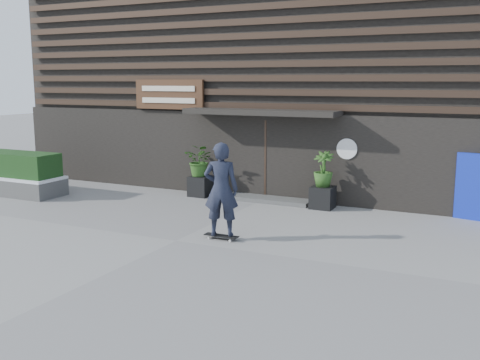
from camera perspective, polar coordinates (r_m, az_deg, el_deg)
The scene contains 11 objects.
ground at distance 12.23m, azimuth -6.55°, elevation -6.18°, with size 80.00×80.00×0.00m, color gray.
entrance_step at distance 16.17m, azimuth 2.17°, elevation -1.89°, with size 3.00×0.80×0.12m, color #494947.
planter_pot_left at distance 16.78m, azimuth -4.05°, elevation -0.63°, with size 0.60×0.60×0.60m, color black.
bamboo_left at distance 16.66m, azimuth -4.08°, elevation 2.01°, with size 0.86×0.75×0.96m, color #2D591E.
planter_pot_right at distance 15.29m, azimuth 8.42°, elevation -1.77°, with size 0.60×0.60×0.60m, color black.
bamboo_right at distance 15.15m, azimuth 8.50°, elevation 1.12°, with size 0.54×0.54×0.96m, color #2D591E.
raised_bed at distance 18.57m, azimuth -22.29°, elevation -0.49°, with size 3.50×1.20×0.50m, color #474744.
snow_layer at distance 18.52m, azimuth -22.35°, elevation 0.40°, with size 3.50×1.20×0.08m, color white.
hedge at distance 18.46m, azimuth -22.43°, elevation 1.59°, with size 3.30×1.00×0.70m, color #153513.
building at distance 20.85m, azimuth 8.28°, elevation 11.56°, with size 18.00×11.00×8.00m.
skateboarder at distance 12.00m, azimuth -1.94°, elevation -0.98°, with size 0.86×0.71×2.13m.
Camera 1 is at (6.32, -9.90, 3.41)m, focal length 41.84 mm.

